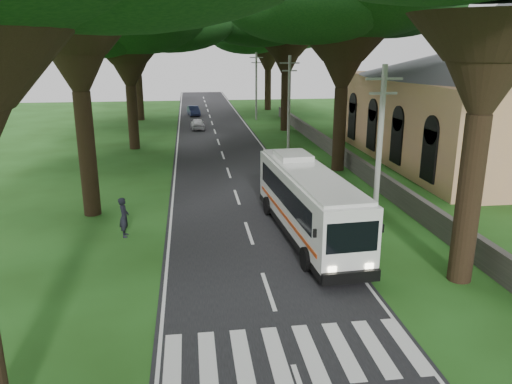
{
  "coord_description": "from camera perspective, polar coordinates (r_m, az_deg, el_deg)",
  "views": [
    {
      "loc": [
        -2.68,
        -14.43,
        8.73
      ],
      "look_at": [
        0.29,
        7.58,
        2.2
      ],
      "focal_mm": 35.0,
      "sensor_mm": 36.0,
      "label": 1
    }
  ],
  "objects": [
    {
      "name": "tree_l_far",
      "position": [
        62.73,
        -13.66,
        17.76
      ],
      "size": [
        14.04,
        14.04,
        13.81
      ],
      "color": "black",
      "rests_on": "ground"
    },
    {
      "name": "property_wall",
      "position": [
        40.98,
        9.07,
        4.73
      ],
      "size": [
        0.35,
        50.0,
        1.2
      ],
      "primitive_type": "cube",
      "color": "#383533",
      "rests_on": "ground"
    },
    {
      "name": "tree_r_far",
      "position": [
        71.34,
        1.41,
        18.06
      ],
      "size": [
        14.58,
        14.58,
        14.02
      ],
      "color": "black",
      "rests_on": "ground"
    },
    {
      "name": "pole_mid",
      "position": [
        41.5,
        3.79,
        10.05
      ],
      "size": [
        1.6,
        0.24,
        8.0
      ],
      "color": "gray",
      "rests_on": "ground"
    },
    {
      "name": "pole_near",
      "position": [
        22.47,
        13.87,
        4.22
      ],
      "size": [
        1.6,
        0.24,
        8.0
      ],
      "color": "gray",
      "rests_on": "ground"
    },
    {
      "name": "distant_car_b",
      "position": [
        66.03,
        -7.15,
        9.21
      ],
      "size": [
        1.76,
        3.79,
        1.2
      ],
      "primitive_type": "imported",
      "rotation": [
        0.0,
        0.0,
        0.14
      ],
      "color": "navy",
      "rests_on": "road"
    },
    {
      "name": "pole_far",
      "position": [
        61.15,
        0.03,
        12.11
      ],
      "size": [
        1.6,
        0.24,
        8.0
      ],
      "color": "gray",
      "rests_on": "ground"
    },
    {
      "name": "distant_car_a",
      "position": [
        54.75,
        -6.69,
        7.75
      ],
      "size": [
        1.55,
        3.52,
        1.18
      ],
      "primitive_type": "imported",
      "rotation": [
        0.0,
        0.0,
        3.19
      ],
      "color": "silver",
      "rests_on": "road"
    },
    {
      "name": "coach_bus",
      "position": [
        23.46,
        5.92,
        -1.06
      ],
      "size": [
        3.1,
        11.05,
        3.22
      ],
      "rotation": [
        0.0,
        0.0,
        0.06
      ],
      "color": "white",
      "rests_on": "ground"
    },
    {
      "name": "road",
      "position": [
        40.47,
        -3.71,
        3.9
      ],
      "size": [
        8.0,
        120.0,
        0.04
      ],
      "primitive_type": "cube",
      "color": "black",
      "rests_on": "ground"
    },
    {
      "name": "church",
      "position": [
        41.6,
        22.3,
        9.91
      ],
      "size": [
        14.0,
        24.0,
        11.6
      ],
      "color": "#E7A771",
      "rests_on": "ground"
    },
    {
      "name": "ground",
      "position": [
        17.08,
        2.51,
        -14.38
      ],
      "size": [
        140.0,
        140.0,
        0.0
      ],
      "primitive_type": "plane",
      "color": "#1F4614",
      "rests_on": "ground"
    },
    {
      "name": "tree_l_midb",
      "position": [
        44.75,
        -14.65,
        18.71
      ],
      "size": [
        14.96,
        14.96,
        14.21
      ],
      "color": "black",
      "rests_on": "ground"
    },
    {
      "name": "crosswalk",
      "position": [
        15.42,
        3.88,
        -18.13
      ],
      "size": [
        8.0,
        3.0,
        0.01
      ],
      "primitive_type": "cube",
      "color": "silver",
      "rests_on": "ground"
    },
    {
      "name": "tree_r_midb",
      "position": [
        53.51,
        3.51,
        19.78
      ],
      "size": [
        15.51,
        15.51,
        15.32
      ],
      "color": "black",
      "rests_on": "ground"
    },
    {
      "name": "pedestrian",
      "position": [
        24.36,
        -14.85,
        -2.79
      ],
      "size": [
        0.49,
        0.72,
        1.92
      ],
      "primitive_type": "imported",
      "rotation": [
        0.0,
        0.0,
        1.62
      ],
      "color": "black",
      "rests_on": "ground"
    }
  ]
}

